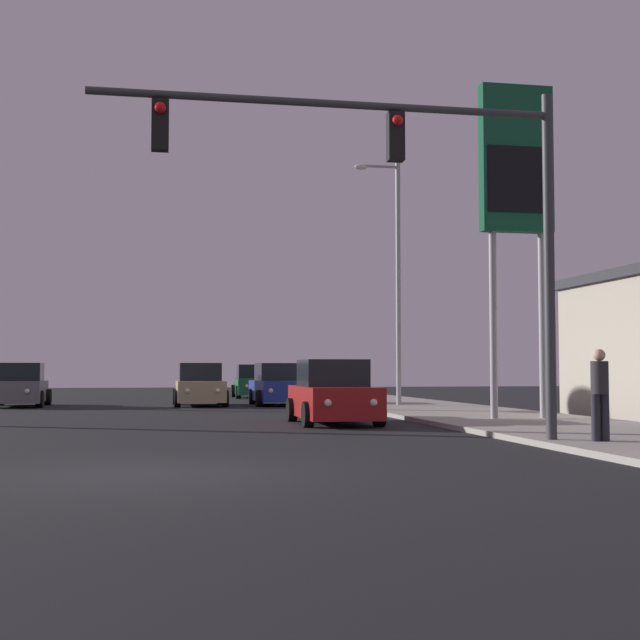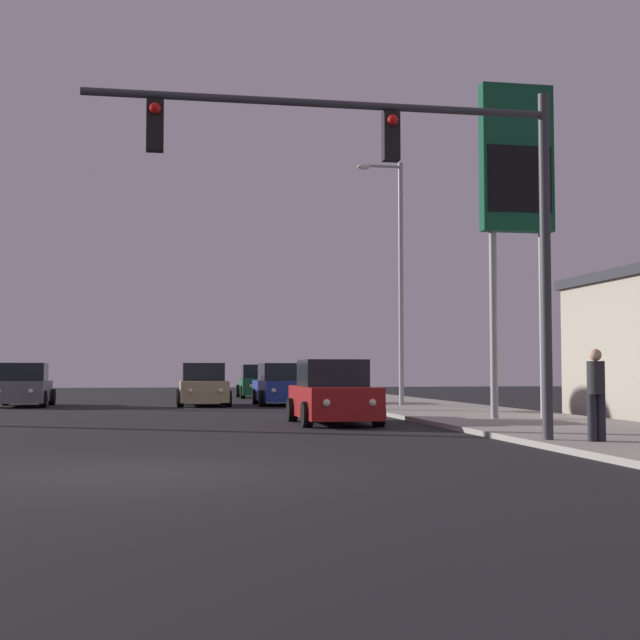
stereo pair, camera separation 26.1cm
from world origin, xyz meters
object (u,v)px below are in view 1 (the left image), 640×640
Objects in this scene: car_red at (333,395)px; car_grey at (20,387)px; street_lamp at (395,270)px; car_green at (254,383)px; car_tan at (200,386)px; gas_station_sign at (516,177)px; traffic_light_mast at (419,185)px; car_blue at (278,386)px; pedestrian_on_sidewalk at (600,391)px.

car_grey is (-9.72, 13.04, 0.00)m from car_red.
street_lamp is (4.11, 8.85, 4.36)m from car_red.
car_tan is (-3.18, -9.69, 0.00)m from car_green.
street_lamp reaches higher than car_green.
car_green is 0.48× the size of street_lamp.
car_grey is 20.80m from gas_station_sign.
car_grey is 15.09m from street_lamp.
traffic_light_mast is at bearing 98.65° from car_tan.
gas_station_sign is at bearing 103.53° from car_green.
car_blue is at bearing 91.56° from car_green.
street_lamp reaches higher than traffic_light_mast.
car_grey is (-6.86, 0.54, 0.00)m from car_tan.
gas_station_sign is at bearing 108.09° from car_blue.
car_red is at bearing 102.96° from car_tan.
street_lamp is at bearing 76.24° from traffic_light_mast.
car_tan is 20.49m from traffic_light_mast.
street_lamp is (3.85, -3.74, 4.36)m from car_blue.
pedestrian_on_sidewalk is at bearing 119.82° from car_grey.
pedestrian_on_sidewalk is (3.03, -30.10, 0.27)m from car_green.
street_lamp is at bearing 134.07° from car_blue.
pedestrian_on_sidewalk is at bearing -9.41° from traffic_light_mast.
traffic_light_mast is at bearing 170.59° from pedestrian_on_sidewalk.
street_lamp reaches higher than car_grey.
car_blue is 0.51× the size of traffic_light_mast.
gas_station_sign reaches higher than car_green.
traffic_light_mast is 4.98m from pedestrian_on_sidewalk.
car_grey is at bearing -52.92° from car_red.
gas_station_sign is at bearing 121.18° from car_tan.
gas_station_sign is (14.69, -13.51, 5.86)m from car_grey.
gas_station_sign is (4.83, 6.90, 1.83)m from traffic_light_mast.
street_lamp is at bearing 152.41° from car_tan.
car_red and car_green have the same top height.
car_grey is 24.70m from pedestrian_on_sidewalk.
car_red is 0.48× the size of gas_station_sign.
traffic_light_mast is at bearing 91.42° from car_red.
gas_station_sign is (7.82, -12.97, 5.86)m from car_tan.
car_tan is 16.24m from gas_station_sign.
car_tan is 0.50× the size of traffic_light_mast.
car_blue is 9.60m from car_green.
car_blue is 1.00× the size of car_grey.
car_tan is at bearing 121.09° from gas_station_sign.
traffic_light_mast is (0.13, -7.37, 4.03)m from car_red.
car_red is 7.69m from gas_station_sign.
pedestrian_on_sidewalk reaches higher than car_green.
car_tan and car_grey have the same top height.
traffic_light_mast is at bearing -125.02° from gas_station_sign.
street_lamp is 17.26m from pedestrian_on_sidewalk.
street_lamp is at bearing 160.96° from car_grey.
car_green is at bearing -92.14° from car_blue.
street_lamp reaches higher than car_blue.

